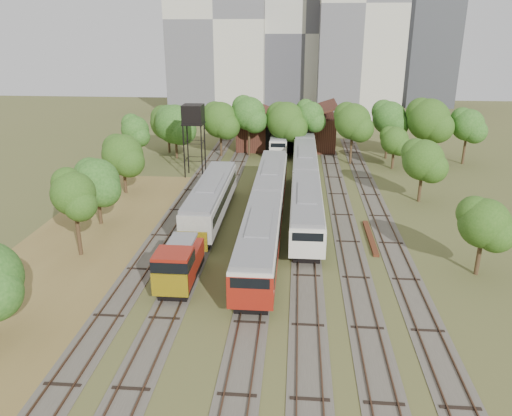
# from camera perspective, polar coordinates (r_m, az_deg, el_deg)

# --- Properties ---
(ground) EXTENTS (240.00, 240.00, 0.00)m
(ground) POSITION_cam_1_polar(r_m,az_deg,el_deg) (32.52, 2.37, -16.18)
(ground) COLOR #475123
(ground) RESTS_ON ground
(dry_grass_patch) EXTENTS (14.00, 60.00, 0.04)m
(dry_grass_patch) POSITION_cam_1_polar(r_m,az_deg,el_deg) (43.58, -21.70, -7.68)
(dry_grass_patch) COLOR brown
(dry_grass_patch) RESTS_ON ground
(tracks) EXTENTS (24.60, 80.00, 0.19)m
(tracks) POSITION_cam_1_polar(r_m,az_deg,el_deg) (54.75, 2.86, -0.58)
(tracks) COLOR #4C473D
(tracks) RESTS_ON ground
(railcar_red_set) EXTENTS (3.24, 34.58, 4.02)m
(railcar_red_set) POSITION_cam_1_polar(r_m,az_deg,el_deg) (50.02, 1.19, -0.03)
(railcar_red_set) COLOR black
(railcar_red_set) RESTS_ON ground
(railcar_green_set) EXTENTS (3.13, 52.08, 3.88)m
(railcar_green_set) POSITION_cam_1_polar(r_m,az_deg,el_deg) (66.47, 5.62, 4.86)
(railcar_green_set) COLOR black
(railcar_green_set) RESTS_ON ground
(railcar_rear) EXTENTS (2.71, 16.08, 3.35)m
(railcar_rear) POSITION_cam_1_polar(r_m,az_deg,el_deg) (84.09, 2.76, 7.91)
(railcar_rear) COLOR black
(railcar_rear) RESTS_ON ground
(shunter_locomotive) EXTENTS (2.75, 8.10, 3.60)m
(shunter_locomotive) POSITION_cam_1_polar(r_m,az_deg,el_deg) (39.63, -8.75, -6.44)
(shunter_locomotive) COLOR black
(shunter_locomotive) RESTS_ON ground
(old_grey_coach) EXTENTS (3.18, 18.00, 3.93)m
(old_grey_coach) POSITION_cam_1_polar(r_m,az_deg,el_deg) (52.96, -5.13, 1.06)
(old_grey_coach) COLOR black
(old_grey_coach) RESTS_ON ground
(water_tower) EXTENTS (2.79, 2.79, 9.68)m
(water_tower) POSITION_cam_1_polar(r_m,az_deg,el_deg) (67.66, -7.19, 10.36)
(water_tower) COLOR black
(water_tower) RESTS_ON ground
(rail_pile_far) EXTENTS (0.52, 8.33, 0.27)m
(rail_pile_far) POSITION_cam_1_polar(r_m,az_deg,el_deg) (49.40, 12.94, -3.30)
(rail_pile_far) COLOR #582C19
(rail_pile_far) RESTS_ON ground
(maintenance_shed) EXTENTS (16.45, 11.55, 7.58)m
(maintenance_shed) POSITION_cam_1_polar(r_m,az_deg,el_deg) (85.84, 3.50, 8.92)
(maintenance_shed) COLOR #361A13
(maintenance_shed) RESTS_ON ground
(tree_band_left) EXTENTS (7.57, 66.38, 7.72)m
(tree_band_left) POSITION_cam_1_polar(r_m,az_deg,el_deg) (57.64, -16.18, 4.75)
(tree_band_left) COLOR #382616
(tree_band_left) RESTS_ON ground
(tree_band_far) EXTENTS (48.81, 9.07, 9.60)m
(tree_band_far) POSITION_cam_1_polar(r_m,az_deg,el_deg) (76.92, 6.13, 9.94)
(tree_band_far) COLOR #382616
(tree_band_far) RESTS_ON ground
(tree_band_right) EXTENTS (5.23, 36.95, 7.33)m
(tree_band_right) POSITION_cam_1_polar(r_m,az_deg,el_deg) (58.99, 18.84, 4.53)
(tree_band_right) COLOR #382616
(tree_band_right) RESTS_ON ground
(tower_left) EXTENTS (22.00, 16.00, 42.00)m
(tower_left) POSITION_cam_1_polar(r_m,az_deg,el_deg) (122.78, -4.31, 20.67)
(tower_left) COLOR beige
(tower_left) RESTS_ON ground
(tower_centre) EXTENTS (20.00, 18.00, 36.00)m
(tower_centre) POSITION_cam_1_polar(r_m,az_deg,el_deg) (126.30, 5.64, 19.24)
(tower_centre) COLOR #BAB8A8
(tower_centre) RESTS_ON ground
(tower_right) EXTENTS (18.00, 16.00, 48.00)m
(tower_right) POSITION_cam_1_polar(r_m,az_deg,el_deg) (119.11, 12.00, 21.79)
(tower_right) COLOR beige
(tower_right) RESTS_ON ground
(tower_far_right) EXTENTS (12.00, 12.00, 28.00)m
(tower_far_right) POSITION_cam_1_polar(r_m,az_deg,el_deg) (140.34, 19.31, 16.70)
(tower_far_right) COLOR #3A3C41
(tower_far_right) RESTS_ON ground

